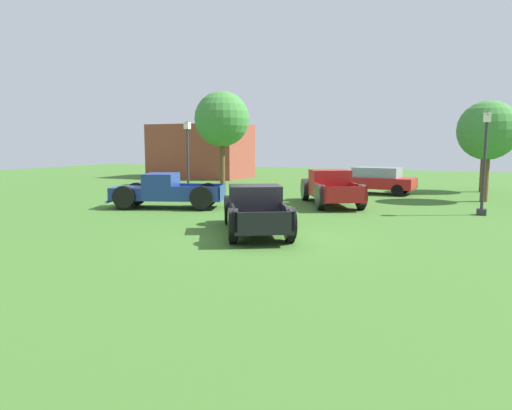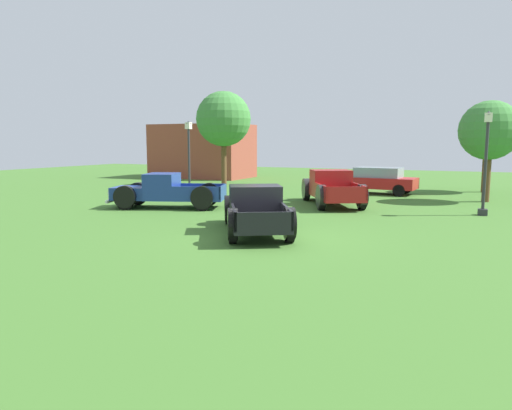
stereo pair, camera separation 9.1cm
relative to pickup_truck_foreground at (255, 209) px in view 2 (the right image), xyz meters
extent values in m
plane|color=#3D6B28|center=(0.77, -0.92, -0.72)|extent=(80.00, 80.00, 0.00)
cube|color=black|center=(-0.64, 1.15, -0.07)|extent=(2.03, 2.02, 0.54)
cube|color=silver|center=(-1.01, 1.81, -0.07)|extent=(1.21, 0.71, 0.46)
sphere|color=silver|center=(-1.53, 1.51, -0.05)|extent=(0.20, 0.20, 0.20)
sphere|color=silver|center=(-0.48, 2.09, -0.05)|extent=(0.20, 0.20, 0.20)
cube|color=black|center=(0.03, -0.05, 0.22)|extent=(2.06, 1.92, 1.13)
cube|color=#8C9EA8|center=(-0.26, 0.47, 0.47)|extent=(1.26, 0.73, 0.50)
cube|color=black|center=(0.85, -1.52, -0.30)|extent=(2.45, 2.61, 0.10)
cube|color=black|center=(0.16, -1.90, 0.02)|extent=(1.08, 1.85, 0.54)
cube|color=black|center=(1.53, -1.13, 0.02)|extent=(1.08, 1.85, 0.54)
cube|color=black|center=(1.33, -2.39, 0.02)|extent=(1.48, 0.87, 0.54)
cylinder|color=black|center=(-1.37, 0.75, -0.34)|extent=(0.55, 0.76, 0.75)
cylinder|color=#B7B7BC|center=(-1.37, 0.74, -0.34)|extent=(0.35, 0.38, 0.30)
cylinder|color=black|center=(-1.37, 0.75, -0.16)|extent=(0.70, 0.96, 0.95)
cylinder|color=black|center=(0.08, 1.55, -0.34)|extent=(0.55, 0.76, 0.75)
cylinder|color=#B7B7BC|center=(0.09, 1.56, -0.34)|extent=(0.35, 0.38, 0.30)
cylinder|color=black|center=(0.08, 1.55, -0.16)|extent=(0.70, 0.96, 0.95)
cylinder|color=black|center=(0.24, -2.14, -0.34)|extent=(0.55, 0.76, 0.75)
cylinder|color=#B7B7BC|center=(0.23, -2.14, -0.34)|extent=(0.35, 0.38, 0.30)
cylinder|color=black|center=(0.24, -2.14, -0.16)|extent=(0.70, 0.96, 0.95)
cylinder|color=black|center=(1.69, -1.33, -0.34)|extent=(0.55, 0.76, 0.75)
cylinder|color=#B7B7BC|center=(1.70, -1.32, -0.34)|extent=(0.35, 0.38, 0.30)
cylinder|color=black|center=(1.69, -1.33, -0.16)|extent=(0.70, 0.96, 0.95)
cube|color=silver|center=(-1.03, 1.85, -0.38)|extent=(1.62, 0.96, 0.12)
cube|color=maroon|center=(-0.21, 9.02, -0.02)|extent=(2.18, 2.17, 0.58)
cube|color=silver|center=(-0.60, 9.74, -0.02)|extent=(1.31, 0.74, 0.49)
sphere|color=silver|center=(-1.16, 9.42, 0.01)|extent=(0.21, 0.21, 0.21)
sphere|color=silver|center=(-0.02, 10.03, 0.01)|extent=(0.21, 0.21, 0.21)
cube|color=maroon|center=(0.49, 7.71, 0.29)|extent=(2.22, 2.06, 1.22)
cube|color=#8C9EA8|center=(0.18, 8.28, 0.56)|extent=(1.37, 0.76, 0.54)
cube|color=maroon|center=(1.34, 6.12, -0.26)|extent=(2.62, 2.81, 0.11)
cube|color=maroon|center=(0.60, 5.72, 0.08)|extent=(1.13, 2.00, 0.58)
cube|color=maroon|center=(2.09, 6.52, 0.08)|extent=(1.13, 2.00, 0.58)
cube|color=maroon|center=(1.85, 5.18, 0.08)|extent=(1.60, 0.92, 0.58)
cylinder|color=black|center=(-1.00, 8.60, -0.32)|extent=(0.59, 0.82, 0.81)
cylinder|color=#B7B7BC|center=(-1.01, 8.59, -0.32)|extent=(0.38, 0.41, 0.32)
cylinder|color=black|center=(-1.00, 8.60, -0.11)|extent=(0.74, 1.04, 1.02)
cylinder|color=black|center=(0.57, 9.44, -0.32)|extent=(0.59, 0.82, 0.81)
cylinder|color=#B7B7BC|center=(0.58, 9.45, -0.32)|extent=(0.38, 0.41, 0.32)
cylinder|color=black|center=(0.57, 9.44, -0.11)|extent=(0.74, 1.04, 1.02)
cylinder|color=black|center=(0.68, 5.46, -0.32)|extent=(0.59, 0.82, 0.81)
cylinder|color=#B7B7BC|center=(0.68, 5.46, -0.32)|extent=(0.38, 0.41, 0.32)
cylinder|color=black|center=(0.68, 5.46, -0.11)|extent=(0.74, 1.04, 1.02)
cylinder|color=black|center=(2.26, 6.31, -0.32)|extent=(0.59, 0.82, 0.81)
cylinder|color=#B7B7BC|center=(2.26, 6.31, -0.32)|extent=(0.38, 0.41, 0.32)
cylinder|color=black|center=(2.26, 6.31, -0.11)|extent=(0.74, 1.04, 1.02)
cube|color=silver|center=(-0.62, 9.78, -0.36)|extent=(1.76, 1.01, 0.13)
cube|color=navy|center=(-7.40, 2.96, -0.06)|extent=(1.93, 1.94, 0.55)
cube|color=silver|center=(-8.13, 2.71, -0.06)|extent=(0.51, 1.32, 0.47)
sphere|color=silver|center=(-7.91, 2.13, -0.03)|extent=(0.20, 0.20, 0.20)
sphere|color=silver|center=(-8.31, 3.29, -0.03)|extent=(0.20, 0.20, 0.20)
cube|color=navy|center=(-6.06, 3.42, 0.24)|extent=(1.79, 2.02, 1.16)
cube|color=#8C9EA8|center=(-6.64, 3.22, 0.50)|extent=(0.51, 1.39, 0.51)
cube|color=navy|center=(-4.44, 3.98, -0.29)|extent=(2.55, 2.28, 0.10)
cube|color=navy|center=(-4.18, 3.22, 0.04)|extent=(2.03, 0.77, 0.55)
cube|color=navy|center=(-4.70, 4.74, 0.04)|extent=(2.03, 0.77, 0.55)
cube|color=navy|center=(-3.47, 4.31, 0.04)|extent=(0.63, 1.62, 0.55)
cylinder|color=black|center=(-7.12, 2.16, -0.34)|extent=(0.80, 0.46, 0.77)
cylinder|color=#B7B7BC|center=(-7.12, 2.15, -0.34)|extent=(0.37, 0.33, 0.31)
cylinder|color=black|center=(-7.12, 2.16, -0.14)|extent=(1.01, 0.58, 0.97)
cylinder|color=black|center=(-7.67, 3.76, -0.34)|extent=(0.80, 0.46, 0.77)
cylinder|color=#B7B7BC|center=(-7.67, 3.77, -0.34)|extent=(0.37, 0.33, 0.31)
cylinder|color=black|center=(-7.67, 3.76, -0.14)|extent=(1.01, 0.58, 0.97)
cylinder|color=black|center=(-3.92, 3.26, -0.34)|extent=(0.80, 0.46, 0.77)
cylinder|color=#B7B7BC|center=(-3.92, 3.25, -0.34)|extent=(0.37, 0.33, 0.31)
cylinder|color=black|center=(-3.92, 3.26, -0.14)|extent=(1.01, 0.58, 0.97)
cylinder|color=black|center=(-4.48, 4.86, -0.34)|extent=(0.80, 0.46, 0.77)
cylinder|color=#B7B7BC|center=(-4.48, 4.87, -0.34)|extent=(0.37, 0.33, 0.31)
cylinder|color=black|center=(-4.48, 4.86, -0.14)|extent=(1.01, 0.58, 0.97)
cube|color=silver|center=(-8.17, 2.69, -0.37)|extent=(0.69, 1.77, 0.12)
cube|color=#B21E1E|center=(1.61, 13.40, -0.08)|extent=(4.67, 2.30, 0.61)
cube|color=#7F939E|center=(1.76, 13.39, 0.50)|extent=(2.67, 1.80, 0.56)
cylinder|color=black|center=(0.00, 12.75, -0.39)|extent=(0.67, 0.27, 0.66)
cylinder|color=black|center=(0.17, 14.38, -0.39)|extent=(0.67, 0.27, 0.66)
cylinder|color=black|center=(3.05, 12.43, -0.39)|extent=(0.67, 0.27, 0.66)
cylinder|color=black|center=(3.22, 14.06, -0.39)|extent=(0.67, 0.27, 0.66)
cube|color=#2D2D33|center=(7.01, 6.76, -0.59)|extent=(0.36, 0.36, 0.25)
cylinder|color=#2D2D33|center=(7.01, 6.76, 1.25)|extent=(0.12, 0.12, 3.45)
cube|color=#F2EACC|center=(7.01, 6.76, 3.16)|extent=(0.28, 0.28, 0.36)
cone|color=#2D2D33|center=(7.01, 6.76, 3.34)|extent=(0.32, 0.32, 0.14)
cube|color=#2D2D33|center=(-7.30, 7.70, -0.59)|extent=(0.36, 0.36, 0.25)
cylinder|color=#2D2D33|center=(-7.30, 7.70, 1.22)|extent=(0.12, 0.12, 3.37)
cube|color=#F2EACC|center=(-7.30, 7.70, 3.08)|extent=(0.28, 0.28, 0.36)
cone|color=#2D2D33|center=(-7.30, 7.70, 3.26)|extent=(0.32, 0.32, 0.14)
cylinder|color=brown|center=(7.38, 16.89, 0.53)|extent=(0.36, 0.36, 2.50)
sphere|color=#33752D|center=(7.38, 16.89, 2.98)|extent=(3.21, 3.21, 3.21)
cylinder|color=brown|center=(-9.01, 14.97, 0.84)|extent=(0.36, 0.36, 3.12)
sphere|color=#3D7F38|center=(-9.01, 14.97, 3.81)|extent=(3.75, 3.75, 3.75)
cylinder|color=brown|center=(7.27, 11.68, 0.49)|extent=(0.36, 0.36, 2.42)
sphere|color=#3D7F38|center=(7.27, 11.68, 2.78)|extent=(2.87, 2.87, 2.87)
cube|color=brown|center=(-14.07, 20.77, 1.49)|extent=(7.86, 4.92, 4.42)
camera|label=1|loc=(6.18, -14.11, 2.15)|focal=33.12mm
camera|label=2|loc=(6.26, -14.08, 2.15)|focal=33.12mm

